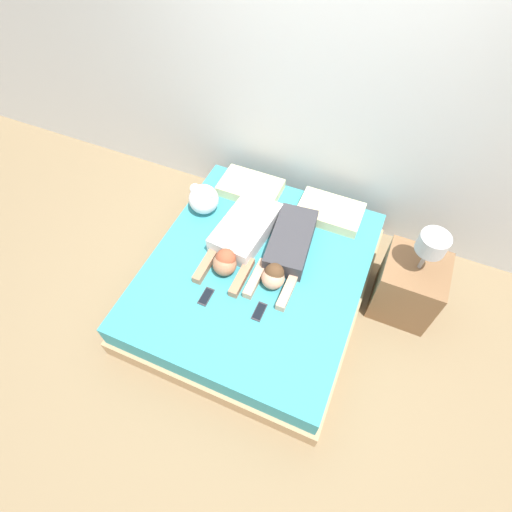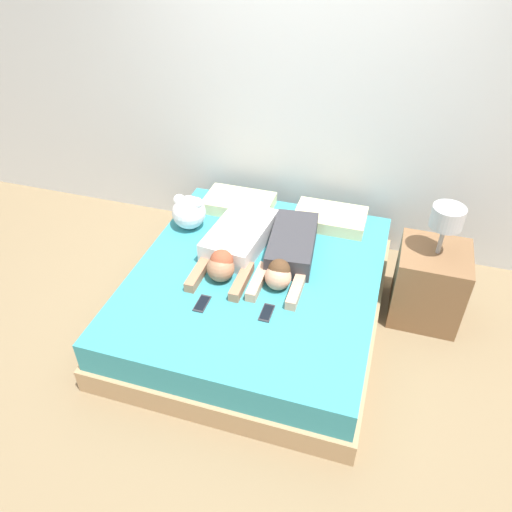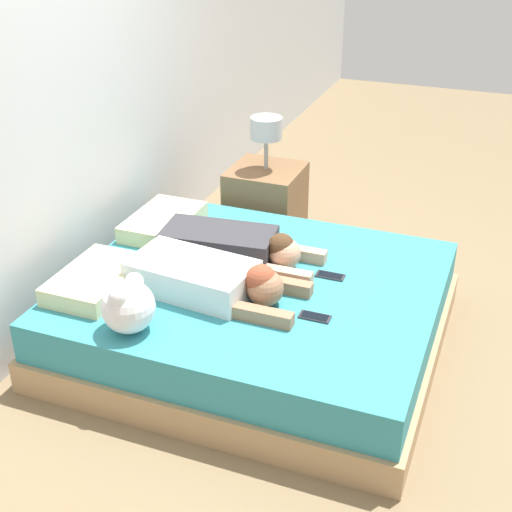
% 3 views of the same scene
% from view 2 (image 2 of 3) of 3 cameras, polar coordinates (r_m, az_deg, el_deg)
% --- Properties ---
extents(ground_plane, '(12.00, 12.00, 0.00)m').
position_cam_2_polar(ground_plane, '(3.80, 0.00, -6.65)').
color(ground_plane, '#7F6B4C').
extents(wall_back, '(12.00, 0.06, 2.60)m').
position_cam_2_polar(wall_back, '(4.06, 5.05, 18.15)').
color(wall_back, silver).
rests_on(wall_back, ground_plane).
extents(bed, '(1.77, 2.01, 0.41)m').
position_cam_2_polar(bed, '(3.66, 0.00, -4.41)').
color(bed, tan).
rests_on(bed, ground_plane).
extents(pillow_head_left, '(0.56, 0.35, 0.10)m').
position_cam_2_polar(pillow_head_left, '(4.18, -1.95, 6.08)').
color(pillow_head_left, beige).
rests_on(pillow_head_left, bed).
extents(pillow_head_right, '(0.56, 0.35, 0.10)m').
position_cam_2_polar(pillow_head_right, '(4.03, 8.47, 4.32)').
color(pillow_head_right, beige).
rests_on(pillow_head_right, bed).
extents(person_left, '(0.43, 0.96, 0.22)m').
position_cam_2_polar(person_left, '(3.65, -2.41, 1.38)').
color(person_left, silver).
rests_on(person_left, bed).
extents(person_right, '(0.39, 0.94, 0.21)m').
position_cam_2_polar(person_right, '(3.58, 3.74, 0.41)').
color(person_right, '#333338').
rests_on(person_right, bed).
extents(cell_phone_left, '(0.07, 0.16, 0.01)m').
position_cam_2_polar(cell_phone_left, '(3.30, -6.18, -5.42)').
color(cell_phone_left, '#2D2D33').
rests_on(cell_phone_left, bed).
extents(cell_phone_right, '(0.07, 0.16, 0.01)m').
position_cam_2_polar(cell_phone_right, '(3.22, 1.23, -6.49)').
color(cell_phone_right, '#2D2D33').
rests_on(cell_phone_right, bed).
extents(plush_toy, '(0.26, 0.26, 0.28)m').
position_cam_2_polar(plush_toy, '(3.94, -7.68, 5.06)').
color(plush_toy, white).
rests_on(plush_toy, bed).
extents(nightstand, '(0.48, 0.48, 0.94)m').
position_cam_2_polar(nightstand, '(3.81, 19.21, -2.69)').
color(nightstand, brown).
rests_on(nightstand, ground_plane).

